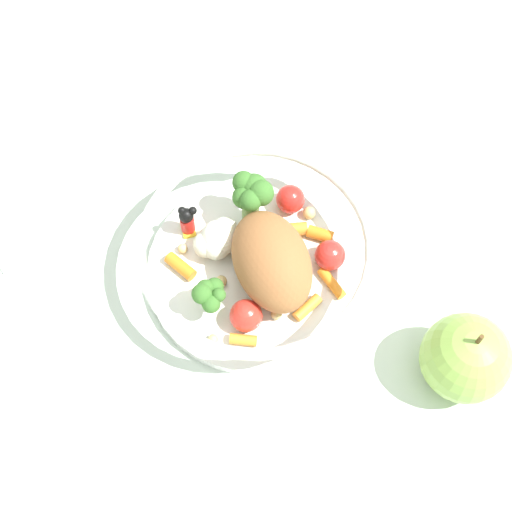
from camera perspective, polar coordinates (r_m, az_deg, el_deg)
The scene contains 4 objects.
ground_plane at distance 0.67m, azimuth 0.44°, elevation -1.62°, with size 2.40×2.40×0.00m, color silver.
food_container at distance 0.65m, azimuth 0.09°, elevation 0.06°, with size 0.21×0.21×0.07m.
loose_apple at distance 0.63m, azimuth 15.99°, elevation -7.65°, with size 0.07×0.07×0.09m.
folded_napkin at distance 0.74m, azimuth -16.65°, elevation 4.32°, with size 0.12×0.12×0.01m, color white.
Camera 1 is at (-0.25, -0.15, 0.61)m, focal length 51.37 mm.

